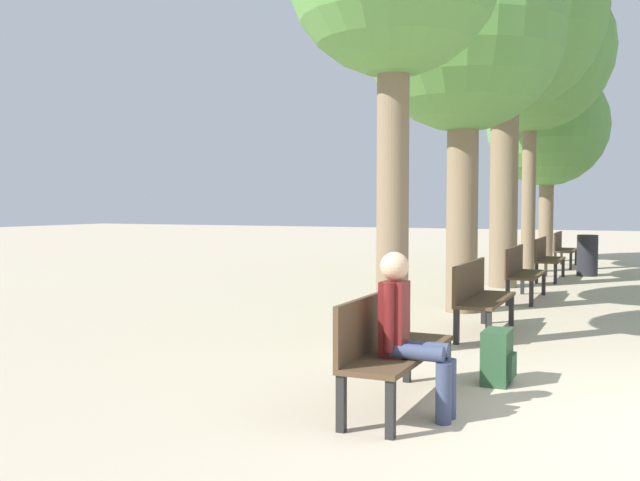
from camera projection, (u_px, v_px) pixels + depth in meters
bench_row_0 at (389, 341)px, 5.52m from camera, size 0.45×1.60×0.87m
bench_row_1 at (479, 292)px, 8.57m from camera, size 0.45×1.60×0.87m
bench_row_2 at (521, 269)px, 11.63m from camera, size 0.45×1.60×0.87m
bench_row_3 at (546, 256)px, 14.68m from camera, size 0.45×1.60×0.87m
bench_row_4 at (562, 247)px, 17.73m from camera, size 0.45×1.60×0.87m
tree_row_1 at (464, 36)px, 10.15m from camera, size 2.85×2.85×5.45m
tree_row_2 at (506, 18)px, 13.20m from camera, size 3.62×3.62×6.89m
tree_row_3 at (531, 52)px, 16.16m from camera, size 3.68×3.68×6.89m
tree_row_4 at (547, 127)px, 19.29m from camera, size 3.24×3.24×5.30m
person_seated at (409, 329)px, 5.23m from camera, size 0.56×0.32×1.22m
backpack at (498, 357)px, 6.20m from camera, size 0.26×0.38×0.47m
trash_bin at (587, 255)px, 15.52m from camera, size 0.44×0.44×0.90m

